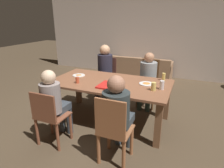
{
  "coord_description": "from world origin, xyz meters",
  "views": [
    {
      "loc": [
        1.26,
        -2.92,
        1.83
      ],
      "look_at": [
        0.0,
        0.1,
        0.68
      ],
      "focal_mm": 30.72,
      "sensor_mm": 36.0,
      "label": 1
    }
  ],
  "objects": [
    {
      "name": "chair_1",
      "position": [
        0.48,
        1.0,
        0.51
      ],
      "size": [
        0.39,
        0.44,
        0.98
      ],
      "color": "brown",
      "rests_on": "ground"
    },
    {
      "name": "ground_plane",
      "position": [
        0.0,
        0.0,
        0.0
      ],
      "size": [
        20.0,
        20.0,
        0.0
      ],
      "primitive_type": "plane",
      "color": "#4E3E2C"
    },
    {
      "name": "drinking_glass_1",
      "position": [
        0.86,
        0.42,
        0.82
      ],
      "size": [
        0.06,
        0.06,
        0.14
      ],
      "primitive_type": "cylinder",
      "color": "#DEBF5C",
      "rests_on": "dining_table"
    },
    {
      "name": "chair_0",
      "position": [
        -0.52,
        1.02,
        0.52
      ],
      "size": [
        0.43,
        0.38,
        0.94
      ],
      "color": "#552F26",
      "rests_on": "ground"
    },
    {
      "name": "drinking_glass_3",
      "position": [
        0.79,
        -0.13,
        0.82
      ],
      "size": [
        0.08,
        0.08,
        0.13
      ],
      "primitive_type": "cylinder",
      "color": "#DFC467",
      "rests_on": "dining_table"
    },
    {
      "name": "couch",
      "position": [
        -0.2,
        2.57,
        0.26
      ],
      "size": [
        1.99,
        0.9,
        0.74
      ],
      "color": "#956D4E",
      "rests_on": "ground"
    },
    {
      "name": "chair_3",
      "position": [
        -0.52,
        -1.01,
        0.47
      ],
      "size": [
        0.43,
        0.38,
        0.86
      ],
      "color": "brown",
      "rests_on": "ground"
    },
    {
      "name": "person_2",
      "position": [
        0.48,
        -0.87,
        0.7
      ],
      "size": [
        0.34,
        0.54,
        1.18
      ],
      "color": "#373F45",
      "rests_on": "ground"
    },
    {
      "name": "drinking_glass_2",
      "position": [
        0.9,
        -0.04,
        0.83
      ],
      "size": [
        0.07,
        0.07,
        0.14
      ],
      "primitive_type": "cylinder",
      "color": "silver",
      "rests_on": "dining_table"
    },
    {
      "name": "person_0",
      "position": [
        -0.52,
        0.89,
        0.74
      ],
      "size": [
        0.33,
        0.48,
        1.25
      ],
      "color": "#413E4D",
      "rests_on": "ground"
    },
    {
      "name": "person_3",
      "position": [
        -0.52,
        -0.87,
        0.67
      ],
      "size": [
        0.29,
        0.49,
        1.14
      ],
      "color": "#393F47",
      "rests_on": "ground"
    },
    {
      "name": "dining_table",
      "position": [
        0.0,
        0.0,
        0.65
      ],
      "size": [
        2.09,
        1.09,
        0.75
      ],
      "color": "brown",
      "rests_on": "ground"
    },
    {
      "name": "drinking_glass_0",
      "position": [
        -0.49,
        -0.27,
        0.81
      ],
      "size": [
        0.06,
        0.06,
        0.11
      ],
      "primitive_type": "cylinder",
      "color": "#BD4C2F",
      "rests_on": "dining_table"
    },
    {
      "name": "pizza_box_0",
      "position": [
        0.1,
        -0.21,
        0.77
      ],
      "size": [
        0.37,
        0.37,
        0.03
      ],
      "color": "red",
      "rests_on": "dining_table"
    },
    {
      "name": "person_1",
      "position": [
        0.48,
        0.85,
        0.68
      ],
      "size": [
        0.34,
        0.51,
        1.15
      ],
      "color": "#30443B",
      "rests_on": "ground"
    },
    {
      "name": "plate_0",
      "position": [
        -0.7,
        0.11,
        0.76
      ],
      "size": [
        0.24,
        0.24,
        0.03
      ],
      "color": "white",
      "rests_on": "dining_table"
    },
    {
      "name": "plate_1",
      "position": [
        0.62,
        0.12,
        0.76
      ],
      "size": [
        0.24,
        0.24,
        0.03
      ],
      "color": "white",
      "rests_on": "dining_table"
    },
    {
      "name": "chair_2",
      "position": [
        0.48,
        -1.01,
        0.49
      ],
      "size": [
        0.41,
        0.4,
        0.95
      ],
      "color": "#9C5F3A",
      "rests_on": "ground"
    },
    {
      "name": "back_wall",
      "position": [
        0.0,
        3.28,
        1.44
      ],
      "size": [
        7.31,
        0.12,
        2.88
      ],
      "primitive_type": "cube",
      "color": "beige",
      "rests_on": "ground"
    }
  ]
}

